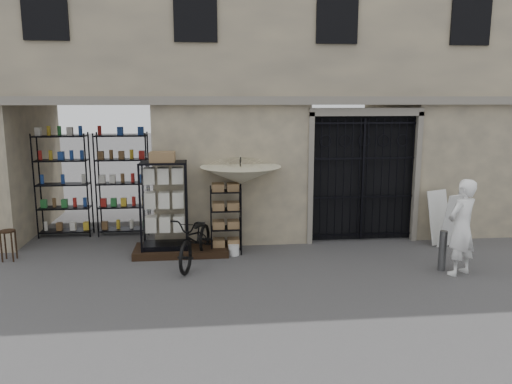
{
  "coord_description": "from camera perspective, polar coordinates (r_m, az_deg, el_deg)",
  "views": [
    {
      "loc": [
        -1.89,
        -8.89,
        3.3
      ],
      "look_at": [
        -0.8,
        1.4,
        1.35
      ],
      "focal_mm": 35.0,
      "sensor_mm": 36.0,
      "label": 1
    }
  ],
  "objects": [
    {
      "name": "shopkeeper",
      "position": [
        10.39,
        22.08,
        -8.67
      ],
      "size": [
        1.43,
        1.94,
        0.44
      ],
      "primitive_type": "imported",
      "rotation": [
        0.0,
        0.0,
        3.61
      ],
      "color": "white",
      "rests_on": "ground"
    },
    {
      "name": "wooden_stool",
      "position": [
        11.5,
        -26.43,
        -5.41
      ],
      "size": [
        0.36,
        0.36,
        0.64
      ],
      "rotation": [
        0.0,
        0.0,
        0.19
      ],
      "color": "black",
      "rests_on": "ground"
    },
    {
      "name": "ground",
      "position": [
        9.67,
        5.67,
        -9.34
      ],
      "size": [
        80.0,
        80.0,
        0.0
      ],
      "primitive_type": "plane",
      "color": "#252528",
      "rests_on": "ground"
    },
    {
      "name": "easel_sign",
      "position": [
        12.02,
        20.86,
        -2.88
      ],
      "size": [
        0.78,
        0.83,
        1.21
      ],
      "rotation": [
        0.0,
        0.0,
        0.39
      ],
      "color": "silver",
      "rests_on": "ground"
    },
    {
      "name": "main_building",
      "position": [
        13.08,
        2.38,
        15.93
      ],
      "size": [
        14.0,
        4.0,
        9.0
      ],
      "primitive_type": "cube",
      "color": "tan",
      "rests_on": "ground"
    },
    {
      "name": "bicycle",
      "position": [
        10.27,
        -6.8,
        -8.14
      ],
      "size": [
        0.94,
        1.17,
        1.95
      ],
      "primitive_type": "imported",
      "rotation": [
        0.0,
        0.0,
        -0.28
      ],
      "color": "black",
      "rests_on": "ground"
    },
    {
      "name": "iron_gate",
      "position": [
        11.88,
        11.87,
        1.73
      ],
      "size": [
        2.5,
        0.21,
        3.0
      ],
      "color": "black",
      "rests_on": "ground"
    },
    {
      "name": "shop_shelving",
      "position": [
        12.65,
        -18.1,
        0.81
      ],
      "size": [
        2.7,
        0.5,
        2.5
      ],
      "primitive_type": "cube",
      "color": "black",
      "rests_on": "ground"
    },
    {
      "name": "display_cabinet",
      "position": [
        10.69,
        -10.46,
        -2.02
      ],
      "size": [
        1.07,
        0.85,
        2.01
      ],
      "rotation": [
        0.0,
        0.0,
        -0.35
      ],
      "color": "black",
      "rests_on": "step_platform"
    },
    {
      "name": "wire_rack",
      "position": [
        10.75,
        -3.47,
        -3.31
      ],
      "size": [
        0.75,
        0.66,
        1.44
      ],
      "rotation": [
        0.0,
        0.0,
        -0.38
      ],
      "color": "black",
      "rests_on": "ground"
    },
    {
      "name": "white_bucket",
      "position": [
        10.73,
        -2.56,
        -6.63
      ],
      "size": [
        0.31,
        0.31,
        0.23
      ],
      "primitive_type": "cylinder",
      "rotation": [
        0.0,
        0.0,
        -0.42
      ],
      "color": "silver",
      "rests_on": "ground"
    },
    {
      "name": "step_platform",
      "position": [
        10.94,
        -8.5,
        -6.59
      ],
      "size": [
        2.0,
        0.9,
        0.15
      ],
      "primitive_type": "cube",
      "color": "black",
      "rests_on": "ground"
    },
    {
      "name": "market_umbrella",
      "position": [
        10.67,
        -1.78,
        2.48
      ],
      "size": [
        1.6,
        1.63,
        2.47
      ],
      "rotation": [
        0.0,
        0.0,
        0.06
      ],
      "color": "black",
      "rests_on": "ground"
    },
    {
      "name": "shop_recess",
      "position": [
        12.11,
        -18.42,
        1.58
      ],
      "size": [
        3.0,
        1.7,
        3.0
      ],
      "primitive_type": "cube",
      "color": "black",
      "rests_on": "ground"
    },
    {
      "name": "steel_bollard",
      "position": [
        10.37,
        20.55,
        -6.29
      ],
      "size": [
        0.16,
        0.16,
        0.79
      ],
      "primitive_type": "cylinder",
      "rotation": [
        0.0,
        0.0,
        0.13
      ],
      "color": "#565758",
      "rests_on": "ground"
    }
  ]
}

